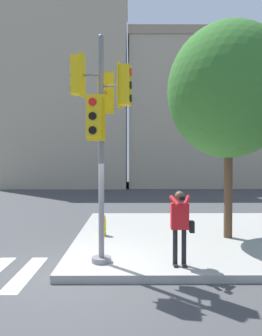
% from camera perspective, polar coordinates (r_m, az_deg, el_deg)
% --- Properties ---
extents(ground_plane, '(160.00, 160.00, 0.00)m').
position_cam_1_polar(ground_plane, '(7.79, -9.26, -18.02)').
color(ground_plane, '#424244').
extents(sidewalk_corner, '(8.00, 8.00, 0.18)m').
position_cam_1_polar(sidewalk_corner, '(11.29, 11.93, -11.42)').
color(sidewalk_corner, '#9E9B96').
rests_on(sidewalk_corner, ground_plane).
extents(traffic_signal_pole, '(1.45, 1.45, 5.33)m').
position_cam_1_polar(traffic_signal_pole, '(7.75, -5.23, 9.32)').
color(traffic_signal_pole, slate).
rests_on(traffic_signal_pole, sidewalk_corner).
extents(person_photographer, '(0.58, 0.54, 1.70)m').
position_cam_1_polar(person_photographer, '(7.62, 8.59, -9.11)').
color(person_photographer, black).
rests_on(person_photographer, sidewalk_corner).
extents(street_tree, '(3.78, 3.78, 6.63)m').
position_cam_1_polar(street_tree, '(10.77, 16.68, 12.73)').
color(street_tree, brown).
rests_on(street_tree, sidewalk_corner).
extents(fire_hydrant, '(0.21, 0.27, 0.67)m').
position_cam_1_polar(fire_hydrant, '(10.67, -4.94, -9.85)').
color(fire_hydrant, yellow).
rests_on(fire_hydrant, sidewalk_corner).
extents(building_left, '(12.18, 10.88, 19.86)m').
position_cam_1_polar(building_left, '(35.38, -10.81, 13.36)').
color(building_left, tan).
rests_on(building_left, ground_plane).
extents(building_right, '(16.25, 9.22, 14.54)m').
position_cam_1_polar(building_right, '(34.91, 13.13, 9.08)').
color(building_right, tan).
rests_on(building_right, ground_plane).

